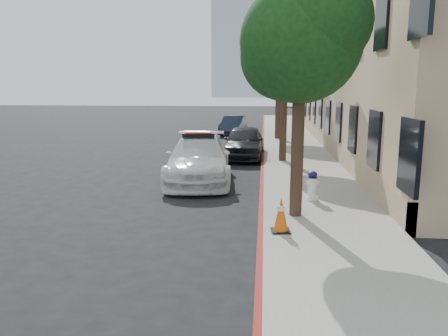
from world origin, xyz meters
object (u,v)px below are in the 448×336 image
at_px(police_car, 199,159).
at_px(fire_hydrant, 312,186).
at_px(parked_car_far, 233,125).
at_px(traffic_cone, 281,214).
at_px(parked_car_mid, 244,142).

bearing_deg(police_car, fire_hydrant, -44.77).
bearing_deg(parked_car_far, police_car, -84.44).
bearing_deg(police_car, parked_car_far, 83.42).
bearing_deg(traffic_cone, parked_car_mid, 96.92).
distance_m(parked_car_far, fire_hydrant, 17.89).
bearing_deg(parked_car_mid, fire_hydrant, -72.56).
bearing_deg(police_car, parked_car_mid, 69.20).
xyz_separation_m(police_car, parked_car_far, (0.17, 14.67, -0.13)).
height_order(police_car, fire_hydrant, police_car).
bearing_deg(parked_car_far, fire_hydrant, -72.76).
relative_size(parked_car_far, fire_hydrant, 4.72).
xyz_separation_m(parked_car_mid, traffic_cone, (1.30, -10.68, -0.21)).
xyz_separation_m(police_car, fire_hydrant, (3.59, -2.89, -0.22)).
relative_size(police_car, parked_car_mid, 1.26).
bearing_deg(fire_hydrant, parked_car_mid, 103.38).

